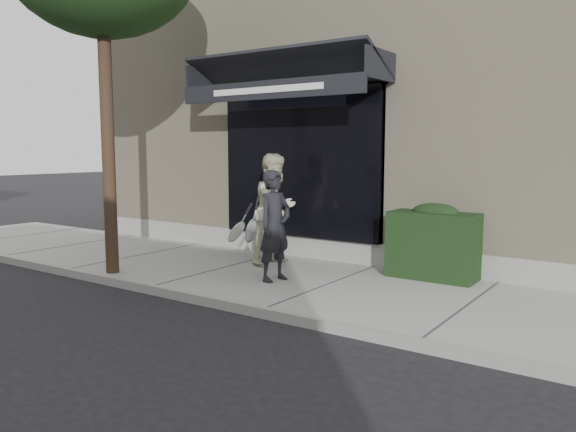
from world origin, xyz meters
The scene contains 7 objects.
ground centered at (0.00, 0.00, 0.00)m, with size 80.00×80.00×0.00m, color black.
sidewalk centered at (0.00, 0.00, 0.06)m, with size 20.00×3.00×0.12m, color #9E9F99.
curb centered at (0.00, -1.55, 0.07)m, with size 20.00×0.10×0.14m, color gray.
building_facade centered at (-0.01, 4.96, 2.74)m, with size 14.30×8.04×5.64m.
hedge centered at (1.10, 1.25, 0.66)m, with size 1.30×0.70×1.14m.
pedestrian_front centered at (-0.77, -0.28, 0.94)m, with size 0.80×0.79×1.64m.
pedestrian_back centered at (-1.48, 0.73, 1.05)m, with size 0.80×0.97×1.87m.
Camera 1 is at (4.05, -6.87, 2.06)m, focal length 35.00 mm.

